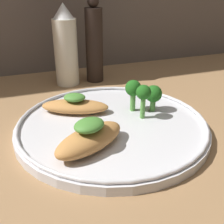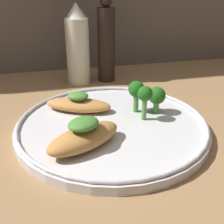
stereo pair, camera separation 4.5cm
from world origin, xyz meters
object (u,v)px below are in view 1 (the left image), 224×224
at_px(broccoli_bunch, 144,93).
at_px(sauce_bottle, 66,47).
at_px(pepper_grinder, 94,43).
at_px(plate, 112,125).

xyz_separation_m(broccoli_bunch, sauce_bottle, (-0.09, 0.23, 0.04)).
bearing_deg(broccoli_bunch, pepper_grinder, 94.79).
relative_size(broccoli_bunch, pepper_grinder, 0.32).
xyz_separation_m(plate, pepper_grinder, (0.05, 0.25, 0.08)).
xyz_separation_m(plate, sauce_bottle, (-0.02, 0.25, 0.08)).
xyz_separation_m(sauce_bottle, pepper_grinder, (0.07, 0.00, 0.00)).
bearing_deg(sauce_bottle, plate, -85.21).
relative_size(sauce_bottle, pepper_grinder, 0.93).
bearing_deg(sauce_bottle, broccoli_bunch, -69.23).
bearing_deg(plate, broccoli_bunch, 17.50).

